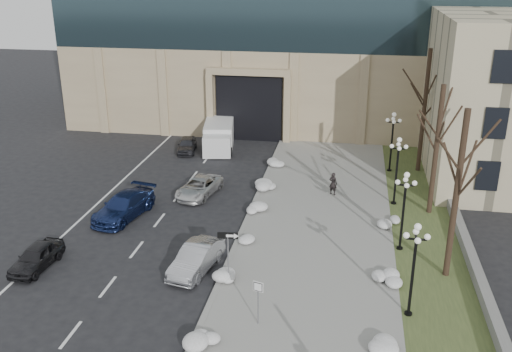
% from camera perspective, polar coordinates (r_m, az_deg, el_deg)
% --- Properties ---
extents(sidewalk, '(9.00, 40.00, 0.12)m').
position_cam_1_polar(sidewalk, '(34.95, 6.11, -5.52)').
color(sidewalk, gray).
rests_on(sidewalk, ground).
extents(curb, '(0.30, 40.00, 0.14)m').
position_cam_1_polar(curb, '(35.45, -1.18, -4.99)').
color(curb, gray).
rests_on(curb, ground).
extents(grass_strip, '(4.00, 40.00, 0.10)m').
position_cam_1_polar(grass_strip, '(35.26, 16.76, -6.14)').
color(grass_strip, '#3A4824').
rests_on(grass_strip, ground).
extents(stone_wall, '(0.50, 30.00, 0.70)m').
position_cam_1_polar(stone_wall, '(37.23, 19.55, -4.48)').
color(stone_wall, gray).
rests_on(stone_wall, ground).
extents(car_a, '(1.75, 3.83, 1.28)m').
position_cam_1_polar(car_a, '(32.90, -21.11, -7.58)').
color(car_a, black).
rests_on(car_a, ground).
extents(car_b, '(2.28, 4.53, 1.42)m').
position_cam_1_polar(car_b, '(30.61, -6.00, -8.20)').
color(car_b, '#98999F').
rests_on(car_b, ground).
extents(car_c, '(3.17, 5.56, 1.52)m').
position_cam_1_polar(car_c, '(37.40, -13.08, -2.96)').
color(car_c, navy).
rests_on(car_c, ground).
extents(car_d, '(2.90, 4.78, 1.24)m').
position_cam_1_polar(car_d, '(40.02, -5.71, -1.11)').
color(car_d, silver).
rests_on(car_d, ground).
extents(car_e, '(2.09, 3.85, 1.24)m').
position_cam_1_polar(car_e, '(49.28, -6.92, 3.11)').
color(car_e, '#313136').
rests_on(car_e, ground).
extents(pedestrian, '(0.70, 0.59, 1.63)m').
position_cam_1_polar(pedestrian, '(39.95, 7.71, -0.76)').
color(pedestrian, black).
rests_on(pedestrian, sidewalk).
extents(box_truck, '(3.50, 7.20, 2.19)m').
position_cam_1_polar(box_truck, '(50.14, -3.73, 4.06)').
color(box_truck, silver).
rests_on(box_truck, ground).
extents(one_way_sign, '(1.08, 0.31, 2.88)m').
position_cam_1_polar(one_way_sign, '(28.53, -2.48, -6.59)').
color(one_way_sign, slate).
rests_on(one_way_sign, ground).
extents(keep_sign, '(0.48, 0.18, 2.27)m').
position_cam_1_polar(keep_sign, '(25.74, 0.22, -11.70)').
color(keep_sign, slate).
rests_on(keep_sign, ground).
extents(snow_clump_b, '(1.10, 1.60, 0.36)m').
position_cam_1_polar(snow_clump_b, '(25.33, -5.09, -16.19)').
color(snow_clump_b, white).
rests_on(snow_clump_b, sidewalk).
extents(snow_clump_c, '(1.10, 1.60, 0.36)m').
position_cam_1_polar(snow_clump_c, '(29.42, -2.92, -10.34)').
color(snow_clump_c, white).
rests_on(snow_clump_c, sidewalk).
extents(snow_clump_d, '(1.10, 1.60, 0.36)m').
position_cam_1_polar(snow_clump_d, '(33.46, -1.28, -6.20)').
color(snow_clump_d, white).
rests_on(snow_clump_d, sidewalk).
extents(snow_clump_e, '(1.10, 1.60, 0.36)m').
position_cam_1_polar(snow_clump_e, '(37.05, -0.14, -3.40)').
color(snow_clump_e, white).
rests_on(snow_clump_e, sidewalk).
extents(snow_clump_f, '(1.10, 1.60, 0.36)m').
position_cam_1_polar(snow_clump_f, '(40.75, 0.90, -1.07)').
color(snow_clump_f, white).
rests_on(snow_clump_f, sidewalk).
extents(snow_clump_g, '(1.10, 1.60, 0.36)m').
position_cam_1_polar(snow_clump_g, '(45.60, 1.88, 1.35)').
color(snow_clump_g, white).
rests_on(snow_clump_g, sidewalk).
extents(snow_clump_h, '(1.10, 1.60, 0.36)m').
position_cam_1_polar(snow_clump_h, '(25.53, 13.50, -16.43)').
color(snow_clump_h, white).
rests_on(snow_clump_h, sidewalk).
extents(snow_clump_i, '(1.10, 1.60, 0.36)m').
position_cam_1_polar(snow_clump_i, '(30.09, 12.98, -10.13)').
color(snow_clump_i, white).
rests_on(snow_clump_i, sidewalk).
extents(snow_clump_j, '(1.10, 1.60, 0.36)m').
position_cam_1_polar(snow_clump_j, '(36.28, 13.16, -4.54)').
color(snow_clump_j, white).
rests_on(snow_clump_j, sidewalk).
extents(lamppost_a, '(1.18, 1.18, 4.76)m').
position_cam_1_polar(lamppost_a, '(26.61, 15.56, -7.88)').
color(lamppost_a, black).
rests_on(lamppost_a, ground).
extents(lamppost_b, '(1.18, 1.18, 4.76)m').
position_cam_1_polar(lamppost_b, '(32.45, 14.61, -2.41)').
color(lamppost_b, black).
rests_on(lamppost_b, ground).
extents(lamppost_c, '(1.18, 1.18, 4.76)m').
position_cam_1_polar(lamppost_c, '(38.51, 13.96, 1.36)').
color(lamppost_c, black).
rests_on(lamppost_c, ground).
extents(lamppost_d, '(1.18, 1.18, 4.76)m').
position_cam_1_polar(lamppost_d, '(44.69, 13.49, 4.10)').
color(lamppost_d, black).
rests_on(lamppost_d, ground).
extents(tree_near, '(3.20, 3.20, 9.00)m').
position_cam_1_polar(tree_near, '(29.46, 19.68, 0.38)').
color(tree_near, black).
rests_on(tree_near, ground).
extents(tree_mid, '(3.20, 3.20, 8.50)m').
position_cam_1_polar(tree_mid, '(37.09, 17.76, 4.18)').
color(tree_mid, black).
rests_on(tree_mid, ground).
extents(tree_far, '(3.20, 3.20, 9.50)m').
position_cam_1_polar(tree_far, '(44.63, 16.63, 7.88)').
color(tree_far, black).
rests_on(tree_far, ground).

